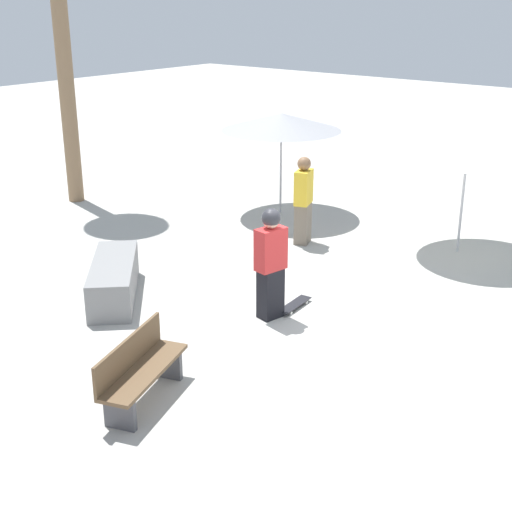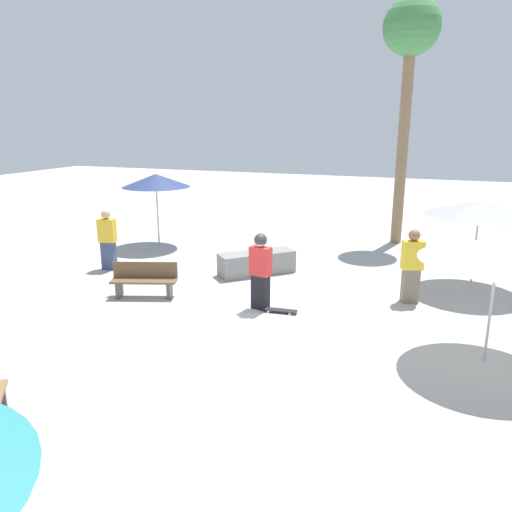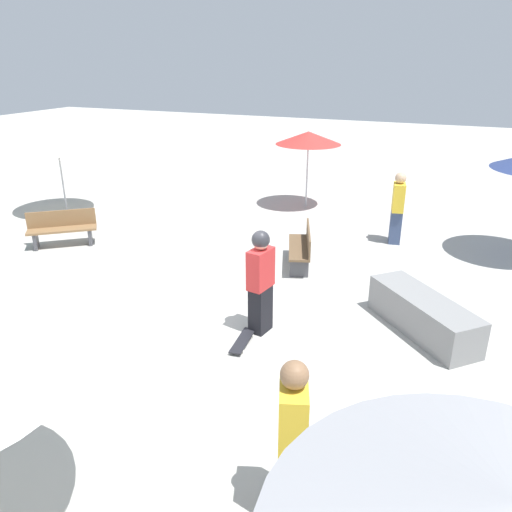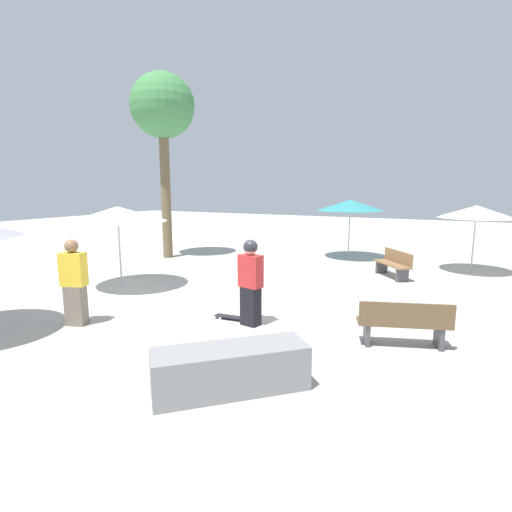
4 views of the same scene
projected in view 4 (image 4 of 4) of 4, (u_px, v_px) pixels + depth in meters
ground_plane at (251, 310)px, 9.28m from camera, size 60.00×60.00×0.00m
skater_main at (251, 280)px, 8.12m from camera, size 0.51×0.34×1.78m
skateboard at (232, 317)px, 8.59m from camera, size 0.82×0.28×0.07m
concrete_ledge at (230, 369)px, 5.56m from camera, size 2.02×2.00×0.63m
bench_near at (394, 264)px, 12.58m from camera, size 1.34×1.52×0.85m
bench_far at (404, 324)px, 7.07m from camera, size 1.66×0.94×0.85m
shade_umbrella_white at (118, 214)px, 10.98m from camera, size 2.64×2.64×2.30m
shade_umbrella_cream at (476, 212)px, 12.98m from camera, size 2.34×2.34×2.24m
shade_umbrella_teal at (350, 205)px, 15.70m from camera, size 2.60×2.60×2.34m
palm_tree_center_left at (163, 110)px, 15.29m from camera, size 2.46×2.46×7.14m
bystander_far at (74, 283)px, 8.14m from camera, size 0.55×0.42×1.79m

